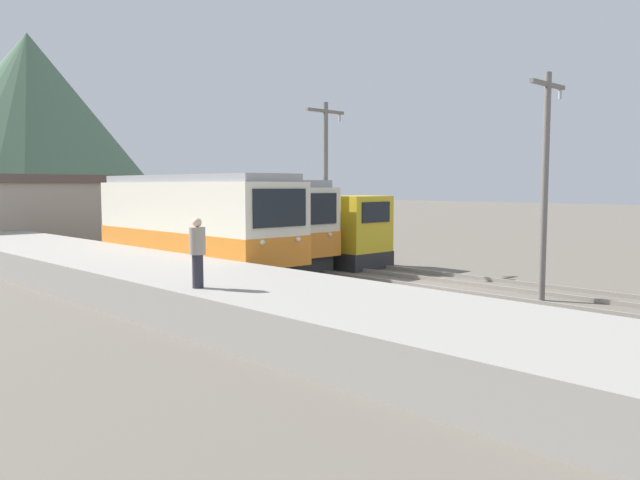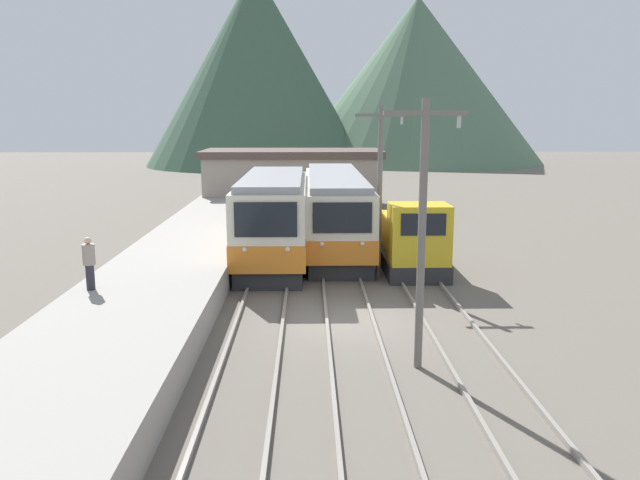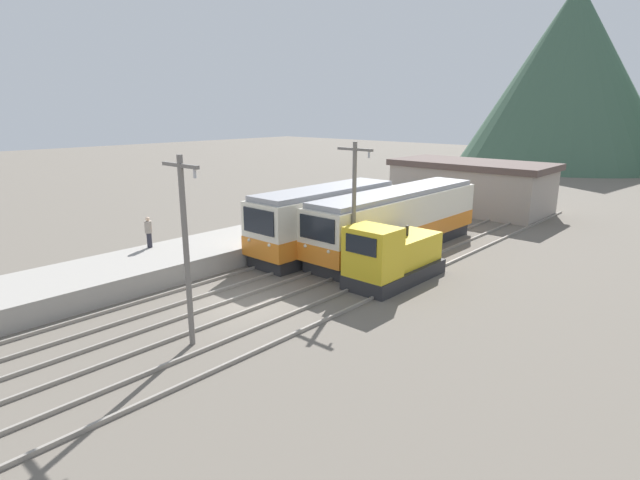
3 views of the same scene
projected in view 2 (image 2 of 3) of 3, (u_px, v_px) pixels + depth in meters
ground_plane at (343, 321)px, 19.49m from camera, size 200.00×200.00×0.00m
platform_left at (142, 307)px, 19.28m from camera, size 4.50×54.00×1.02m
track_left at (260, 320)px, 19.43m from camera, size 1.54×60.00×0.14m
track_center at (350, 319)px, 19.48m from camera, size 1.54×60.00×0.14m
track_right at (445, 318)px, 19.53m from camera, size 1.54×60.00×0.14m
commuter_train_left at (274, 222)px, 27.28m from camera, size 2.84×10.23×3.83m
commuter_train_center at (335, 213)px, 30.45m from camera, size 2.84×14.02×3.63m
shunting_locomotive at (412, 242)px, 25.82m from camera, size 2.40×5.66×3.00m
catenary_mast_near at (422, 225)px, 15.20m from camera, size 2.00×0.20×6.71m
catenary_mast_mid at (380, 186)px, 24.21m from camera, size 2.00×0.20×6.71m
person_on_platform at (89, 261)px, 19.13m from camera, size 0.38×0.38×1.66m
station_building at (293, 178)px, 44.57m from camera, size 12.60×6.30×4.05m
mountain_backdrop at (351, 76)px, 86.86m from camera, size 55.48×39.11×25.49m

